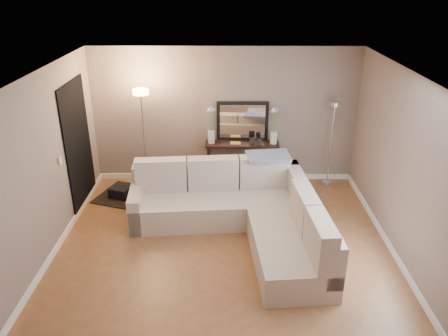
{
  "coord_description": "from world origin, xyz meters",
  "views": [
    {
      "loc": [
        0.04,
        -5.19,
        3.79
      ],
      "look_at": [
        0.0,
        0.8,
        1.1
      ],
      "focal_mm": 35.0,
      "sensor_mm": 36.0,
      "label": 1
    }
  ],
  "objects_px": {
    "sectional_sofa": "(242,210)",
    "floor_lamp_lit": "(143,121)",
    "console_table": "(238,161)",
    "floor_lamp_unlit": "(333,127)"
  },
  "relations": [
    {
      "from": "sectional_sofa",
      "to": "floor_lamp_lit",
      "type": "distance_m",
      "value": 2.48
    },
    {
      "from": "console_table",
      "to": "sectional_sofa",
      "type": "bearing_deg",
      "value": -88.63
    },
    {
      "from": "floor_lamp_lit",
      "to": "floor_lamp_unlit",
      "type": "height_order",
      "value": "floor_lamp_lit"
    },
    {
      "from": "sectional_sofa",
      "to": "console_table",
      "type": "bearing_deg",
      "value": 91.37
    },
    {
      "from": "floor_lamp_unlit",
      "to": "console_table",
      "type": "bearing_deg",
      "value": 180.0
    },
    {
      "from": "floor_lamp_unlit",
      "to": "sectional_sofa",
      "type": "bearing_deg",
      "value": -135.09
    },
    {
      "from": "sectional_sofa",
      "to": "floor_lamp_unlit",
      "type": "xyz_separation_m",
      "value": [
        1.72,
        1.71,
        0.8
      ]
    },
    {
      "from": "floor_lamp_lit",
      "to": "sectional_sofa",
      "type": "bearing_deg",
      "value": -39.67
    },
    {
      "from": "floor_lamp_lit",
      "to": "floor_lamp_unlit",
      "type": "relative_size",
      "value": 1.17
    },
    {
      "from": "console_table",
      "to": "floor_lamp_lit",
      "type": "height_order",
      "value": "floor_lamp_lit"
    }
  ]
}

